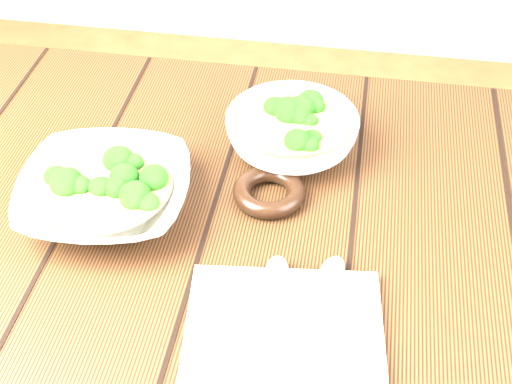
{
  "coord_description": "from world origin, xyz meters",
  "views": [
    {
      "loc": [
        0.16,
        -0.7,
        1.45
      ],
      "look_at": [
        0.04,
        0.01,
        0.8
      ],
      "focal_mm": 50.0,
      "sensor_mm": 36.0,
      "label": 1
    }
  ],
  "objects_px": {
    "table": "(226,276)",
    "soup_bowl_front": "(105,193)",
    "trivet": "(269,192)",
    "napkin": "(284,333)",
    "soup_bowl_back": "(292,133)"
  },
  "relations": [
    {
      "from": "table",
      "to": "trivet",
      "type": "distance_m",
      "value": 0.15
    },
    {
      "from": "soup_bowl_front",
      "to": "trivet",
      "type": "distance_m",
      "value": 0.23
    },
    {
      "from": "table",
      "to": "trivet",
      "type": "bearing_deg",
      "value": 44.28
    },
    {
      "from": "table",
      "to": "napkin",
      "type": "distance_m",
      "value": 0.25
    },
    {
      "from": "trivet",
      "to": "table",
      "type": "bearing_deg",
      "value": -135.72
    },
    {
      "from": "table",
      "to": "napkin",
      "type": "height_order",
      "value": "napkin"
    },
    {
      "from": "table",
      "to": "soup_bowl_front",
      "type": "distance_m",
      "value": 0.23
    },
    {
      "from": "trivet",
      "to": "soup_bowl_front",
      "type": "bearing_deg",
      "value": -164.49
    },
    {
      "from": "soup_bowl_front",
      "to": "trivet",
      "type": "bearing_deg",
      "value": 15.51
    },
    {
      "from": "soup_bowl_back",
      "to": "trivet",
      "type": "bearing_deg",
      "value": -98.6
    },
    {
      "from": "table",
      "to": "soup_bowl_back",
      "type": "relative_size",
      "value": 4.57
    },
    {
      "from": "soup_bowl_front",
      "to": "napkin",
      "type": "distance_m",
      "value": 0.33
    },
    {
      "from": "napkin",
      "to": "soup_bowl_front",
      "type": "bearing_deg",
      "value": 141.15
    },
    {
      "from": "soup_bowl_back",
      "to": "trivet",
      "type": "height_order",
      "value": "soup_bowl_back"
    },
    {
      "from": "soup_bowl_front",
      "to": "napkin",
      "type": "xyz_separation_m",
      "value": [
        0.28,
        -0.18,
        -0.03
      ]
    }
  ]
}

